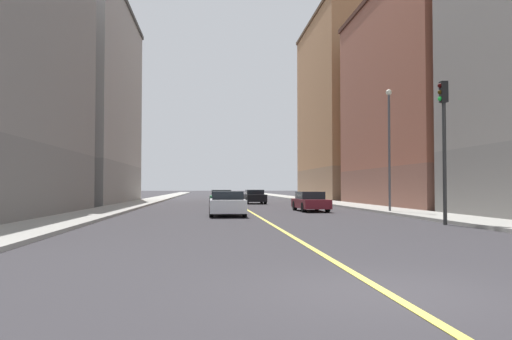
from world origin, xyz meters
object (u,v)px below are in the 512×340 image
at_px(traffic_light_left_near, 444,132).
at_px(street_lamp_left_near, 389,137).
at_px(building_right_midblock, 68,102).
at_px(car_white, 227,204).
at_px(building_left_mid, 439,99).
at_px(building_left_far, 354,109).
at_px(car_green, 221,198).
at_px(car_maroon, 310,201).
at_px(car_black, 255,197).

height_order(traffic_light_left_near, street_lamp_left_near, street_lamp_left_near).
bearing_deg(building_right_midblock, car_white, -56.15).
bearing_deg(traffic_light_left_near, building_left_mid, 64.76).
height_order(building_left_mid, building_left_far, building_left_far).
height_order(building_left_mid, car_white, building_left_mid).
bearing_deg(building_left_mid, street_lamp_left_near, -128.66).
bearing_deg(traffic_light_left_near, building_left_far, 78.20).
bearing_deg(street_lamp_left_near, car_green, 123.55).
relative_size(building_left_mid, building_right_midblock, 0.94).
relative_size(building_left_far, car_white, 5.40).
bearing_deg(car_maroon, car_white, -139.76).
bearing_deg(car_green, car_black, 42.82).
relative_size(building_right_midblock, car_green, 4.91).
height_order(street_lamp_left_near, car_white, street_lamp_left_near).
height_order(traffic_light_left_near, car_white, traffic_light_left_near).
relative_size(street_lamp_left_near, car_white, 1.70).
bearing_deg(car_maroon, car_green, 115.11).
bearing_deg(building_right_midblock, street_lamp_left_near, -39.20).
xyz_separation_m(building_right_midblock, traffic_light_left_near, (23.50, -29.13, -5.87)).
distance_m(building_left_mid, building_right_midblock, 34.04).
distance_m(building_left_mid, traffic_light_left_near, 21.71).
distance_m(building_left_mid, car_black, 18.48).
relative_size(traffic_light_left_near, street_lamp_left_near, 0.82).
relative_size(building_left_mid, building_left_far, 0.86).
bearing_deg(car_black, building_left_far, 47.92).
bearing_deg(car_white, car_black, 80.42).
xyz_separation_m(car_maroon, car_black, (-2.30, 14.92, 0.01)).
bearing_deg(car_white, building_right_midblock, 123.85).
relative_size(building_left_mid, street_lamp_left_near, 2.74).
bearing_deg(traffic_light_left_near, car_maroon, 105.10).
height_order(building_left_far, car_maroon, building_left_far).
height_order(building_left_mid, car_maroon, building_left_mid).
xyz_separation_m(building_right_midblock, car_black, (17.94, -2.12, -9.15)).
distance_m(building_right_midblock, car_black, 20.25).
distance_m(building_left_mid, car_maroon, 16.35).
relative_size(building_right_midblock, car_maroon, 4.79).
bearing_deg(car_black, building_left_mid, -28.39).
relative_size(building_left_far, car_black, 5.75).
relative_size(building_right_midblock, street_lamp_left_near, 2.92).
relative_size(building_left_mid, car_black, 4.95).
bearing_deg(car_green, building_left_mid, -15.20).
relative_size(car_white, car_green, 0.99).
height_order(car_white, car_green, car_white).
distance_m(car_white, car_black, 19.96).
height_order(building_right_midblock, traffic_light_left_near, building_right_midblock).
height_order(car_green, car_maroon, car_green).
relative_size(car_white, car_black, 1.06).
relative_size(building_right_midblock, traffic_light_left_near, 3.55).
xyz_separation_m(building_left_mid, car_black, (-14.58, 7.88, -8.17)).
relative_size(building_left_far, building_right_midblock, 1.09).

